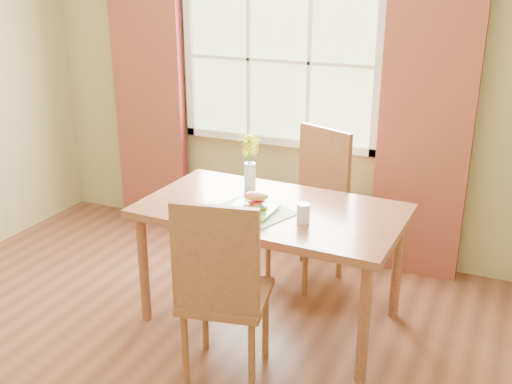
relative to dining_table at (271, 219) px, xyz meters
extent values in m
cube|color=brown|center=(-0.43, -0.73, -0.71)|extent=(4.20, 3.80, 0.02)
cube|color=tan|center=(-0.43, 1.18, 0.65)|extent=(4.20, 0.02, 2.70)
cube|color=#B7CD9B|center=(-0.43, 1.15, 0.80)|extent=(1.50, 0.02, 1.20)
cube|color=white|center=(-0.43, 1.12, 0.17)|extent=(1.62, 0.04, 0.06)
cube|color=white|center=(-1.21, 1.12, 0.80)|extent=(0.06, 0.04, 1.32)
cube|color=white|center=(0.35, 1.12, 0.80)|extent=(0.06, 0.04, 1.32)
cube|color=white|center=(-0.43, 1.13, 0.80)|extent=(1.50, 0.03, 0.02)
cube|color=maroon|center=(-1.58, 1.05, 0.40)|extent=(0.65, 0.08, 2.20)
cube|color=maroon|center=(0.72, 1.05, 0.40)|extent=(0.65, 0.08, 2.20)
cube|color=brown|center=(0.00, 0.00, 0.06)|extent=(1.63, 0.94, 0.05)
cylinder|color=brown|center=(-0.73, -0.35, -0.33)|extent=(0.06, 0.06, 0.73)
cylinder|color=brown|center=(0.71, -0.39, -0.33)|extent=(0.06, 0.06, 0.73)
cylinder|color=brown|center=(-0.71, 0.39, -0.33)|extent=(0.06, 0.06, 0.73)
cylinder|color=brown|center=(0.73, 0.35, -0.33)|extent=(0.06, 0.06, 0.73)
cube|color=brown|center=(0.00, -0.62, -0.22)|extent=(0.54, 0.54, 0.04)
cube|color=brown|center=(0.04, -0.82, 0.10)|extent=(0.45, 0.13, 0.58)
cylinder|color=brown|center=(-0.14, -0.84, -0.47)|extent=(0.04, 0.04, 0.46)
cylinder|color=brown|center=(0.22, -0.76, -0.47)|extent=(0.04, 0.04, 0.46)
cylinder|color=brown|center=(-0.22, -0.48, -0.47)|extent=(0.04, 0.04, 0.46)
cylinder|color=brown|center=(0.14, -0.40, -0.47)|extent=(0.04, 0.04, 0.46)
cube|color=brown|center=(0.00, 0.62, -0.21)|extent=(0.60, 0.60, 0.04)
cube|color=brown|center=(0.08, 0.81, 0.11)|extent=(0.44, 0.21, 0.59)
cylinder|color=brown|center=(-0.24, 0.52, -0.46)|extent=(0.04, 0.04, 0.47)
cylinder|color=brown|center=(0.10, 0.38, -0.46)|extent=(0.04, 0.04, 0.47)
cylinder|color=brown|center=(-0.10, 0.86, -0.46)|extent=(0.04, 0.04, 0.47)
cylinder|color=brown|center=(0.24, 0.72, -0.46)|extent=(0.04, 0.04, 0.47)
cube|color=beige|center=(-0.07, -0.10, 0.08)|extent=(0.54, 0.46, 0.01)
cube|color=#70BF2F|center=(-0.07, -0.14, 0.09)|extent=(0.28, 0.28, 0.01)
ellipsoid|color=#EDA250|center=(-0.05, -0.12, 0.12)|extent=(0.17, 0.14, 0.04)
ellipsoid|color=#4C8C2D|center=(-0.01, -0.14, 0.13)|extent=(0.08, 0.06, 0.01)
cylinder|color=red|center=(-0.06, -0.12, 0.15)|extent=(0.08, 0.08, 0.01)
cylinder|color=red|center=(-0.03, -0.11, 0.16)|extent=(0.08, 0.08, 0.01)
ellipsoid|color=#EDA250|center=(-0.05, -0.12, 0.19)|extent=(0.17, 0.14, 0.05)
cylinder|color=silver|center=(0.26, -0.14, 0.14)|extent=(0.08, 0.08, 0.11)
cylinder|color=silver|center=(0.26, -0.14, 0.13)|extent=(0.07, 0.07, 0.10)
cylinder|color=silver|center=(-0.25, 0.22, 0.18)|extent=(0.08, 0.08, 0.19)
cylinder|color=silver|center=(-0.25, 0.22, 0.13)|extent=(0.07, 0.07, 0.09)
cylinder|color=#3D7028|center=(-0.25, 0.22, 0.26)|extent=(0.01, 0.01, 0.36)
cylinder|color=#3D7028|center=(-0.23, 0.21, 0.23)|extent=(0.01, 0.01, 0.30)
cylinder|color=#3D7028|center=(-0.26, 0.23, 0.21)|extent=(0.01, 0.01, 0.25)
cylinder|color=#3D7028|center=(-0.24, 0.22, 0.24)|extent=(0.01, 0.01, 0.33)
camera|label=1|loc=(1.33, -3.15, 1.44)|focal=42.00mm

